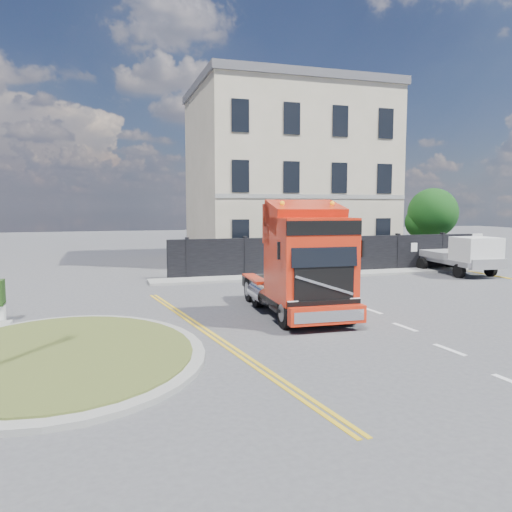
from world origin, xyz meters
name	(u,v)px	position (x,y,z in m)	size (l,w,h in m)	color
ground	(289,314)	(0.00, 0.00, 0.00)	(120.00, 120.00, 0.00)	#424244
traffic_island	(62,354)	(-7.00, -3.00, 0.08)	(6.80, 6.80, 0.17)	gray
hoarding_fence	(342,254)	(6.55, 9.00, 1.00)	(18.80, 0.25, 2.00)	black
georgian_building	(286,174)	(6.00, 16.50, 5.77)	(12.30, 10.30, 12.80)	beige
tree	(430,215)	(14.38, 12.10, 3.05)	(3.20, 3.20, 4.80)	#382619
pavement_far	(341,274)	(6.00, 8.10, 0.06)	(20.00, 1.60, 0.12)	gray
truck	(303,267)	(0.24, -0.61, 1.66)	(2.58, 6.30, 3.72)	black
flatbed_pickup	(468,255)	(12.26, 5.97, 1.11)	(2.34, 5.08, 2.06)	slate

